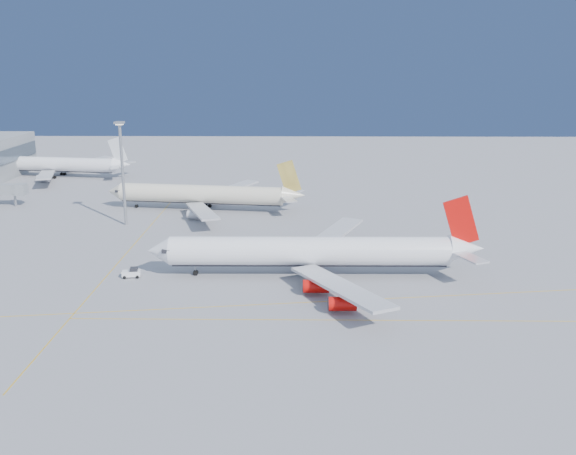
# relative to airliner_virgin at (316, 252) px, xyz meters

# --- Properties ---
(ground) EXTENTS (500.00, 500.00, 0.00)m
(ground) POSITION_rel_airliner_virgin_xyz_m (-3.30, -9.19, -5.14)
(ground) COLOR slate
(ground) RESTS_ON ground
(taxiway_lines) EXTENTS (118.86, 140.00, 0.02)m
(taxiway_lines) POSITION_rel_airliner_virgin_xyz_m (-18.01, -2.84, -5.13)
(taxiway_lines) COLOR #D09A0B
(taxiway_lines) RESTS_ON ground
(airliner_virgin) EXTENTS (68.95, 62.12, 17.05)m
(airliner_virgin) POSITION_rel_airliner_virgin_xyz_m (0.00, 0.00, 0.00)
(airliner_virgin) COLOR white
(airliner_virgin) RESTS_ON ground
(airliner_etihad) EXTENTS (59.62, 54.65, 15.57)m
(airliner_etihad) POSITION_rel_airliner_virgin_xyz_m (-30.97, 58.13, -0.40)
(airliner_etihad) COLOR beige
(airliner_etihad) RESTS_ON ground
(airliner_third) EXTENTS (58.02, 53.00, 15.59)m
(airliner_third) POSITION_rel_airliner_virgin_xyz_m (-93.79, 111.86, -0.42)
(airliner_third) COLOR white
(airliner_third) RESTS_ON ground
(pushback_tug) EXTENTS (3.87, 2.61, 2.07)m
(pushback_tug) POSITION_rel_airliner_virgin_xyz_m (-37.86, -1.53, -4.18)
(pushback_tug) COLOR white
(pushback_tug) RESTS_ON ground
(light_mast) EXTENTS (2.39, 2.39, 27.61)m
(light_mast) POSITION_rel_airliner_virgin_xyz_m (-50.04, 40.84, 11.16)
(light_mast) COLOR gray
(light_mast) RESTS_ON ground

